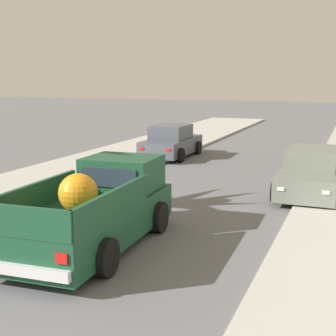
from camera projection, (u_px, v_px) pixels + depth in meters
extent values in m
cube|color=#B2AFA8|center=(45.00, 183.00, 17.63)|extent=(4.77, 60.00, 0.12)
cube|color=silver|center=(69.00, 185.00, 17.28)|extent=(0.16, 60.00, 0.10)
cube|color=#19472D|center=(93.00, 221.00, 10.98)|extent=(2.09, 5.16, 0.80)
cube|color=#19472D|center=(122.00, 173.00, 12.33)|extent=(1.77, 1.56, 0.80)
cube|color=#283342|center=(109.00, 178.00, 11.62)|extent=(1.38, 0.11, 0.44)
cube|color=#283342|center=(134.00, 167.00, 13.03)|extent=(1.46, 0.11, 0.48)
cube|color=#19472D|center=(34.00, 197.00, 10.35)|extent=(0.21, 3.30, 0.56)
cube|color=#19472D|center=(114.00, 204.00, 9.77)|extent=(0.21, 3.30, 0.56)
cube|color=#19472D|center=(24.00, 222.00, 8.52)|extent=(1.88, 0.16, 0.56)
cube|color=silver|center=(23.00, 271.00, 8.59)|extent=(1.83, 0.18, 0.20)
cylinder|color=black|center=(87.00, 210.00, 12.76)|extent=(0.29, 0.77, 0.76)
cylinder|color=black|center=(159.00, 217.00, 12.13)|extent=(0.29, 0.77, 0.76)
cylinder|color=black|center=(17.00, 246.00, 10.03)|extent=(0.29, 0.77, 0.76)
cylinder|color=black|center=(106.00, 257.00, 9.40)|extent=(0.29, 0.77, 0.76)
cube|color=red|center=(62.00, 259.00, 8.32)|extent=(0.22, 0.05, 0.18)
sphere|color=orange|center=(78.00, 193.00, 10.14)|extent=(0.81, 0.81, 0.81)
cube|color=#474C56|center=(172.00, 146.00, 23.72)|extent=(1.78, 4.21, 0.72)
cube|color=#474C56|center=(171.00, 132.00, 23.51)|extent=(1.53, 2.11, 0.64)
cube|color=#283342|center=(178.00, 130.00, 24.41)|extent=(1.37, 0.09, 0.52)
cube|color=#283342|center=(163.00, 134.00, 22.62)|extent=(1.34, 0.09, 0.50)
cylinder|color=black|center=(164.00, 146.00, 25.27)|extent=(0.22, 0.64, 0.64)
cylinder|color=black|center=(198.00, 148.00, 24.65)|extent=(0.22, 0.64, 0.64)
cylinder|color=black|center=(143.00, 153.00, 22.88)|extent=(0.22, 0.64, 0.64)
cylinder|color=black|center=(180.00, 155.00, 22.25)|extent=(0.22, 0.64, 0.64)
cube|color=red|center=(142.00, 149.00, 21.98)|extent=(0.20, 0.04, 0.12)
cube|color=white|center=(175.00, 139.00, 25.87)|extent=(0.20, 0.04, 0.10)
cube|color=red|center=(168.00, 150.00, 21.54)|extent=(0.20, 0.04, 0.12)
cube|color=white|center=(197.00, 140.00, 25.44)|extent=(0.20, 0.04, 0.10)
cube|color=slate|center=(311.00, 179.00, 15.87)|extent=(1.84, 4.23, 0.72)
cube|color=slate|center=(313.00, 158.00, 15.84)|extent=(1.56, 2.13, 0.64)
cube|color=#283342|center=(309.00, 163.00, 14.96)|extent=(1.37, 0.11, 0.52)
cube|color=#283342|center=(316.00, 154.00, 16.73)|extent=(1.34, 0.11, 0.50)
cylinder|color=black|center=(275.00, 192.00, 15.05)|extent=(0.23, 0.64, 0.64)
cylinder|color=black|center=(289.00, 177.00, 17.43)|extent=(0.23, 0.64, 0.64)
cube|color=white|center=(326.00, 193.00, 13.70)|extent=(0.20, 0.04, 0.10)
cube|color=red|center=(300.00, 164.00, 18.01)|extent=(0.20, 0.04, 0.12)
cube|color=white|center=(281.00, 189.00, 14.16)|extent=(0.20, 0.04, 0.10)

